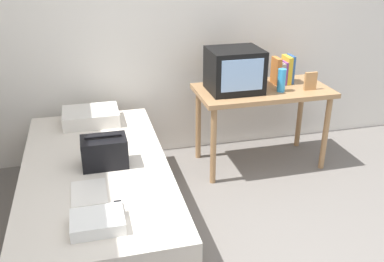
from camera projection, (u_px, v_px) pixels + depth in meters
name	position (u px, v px, depth m)	size (l,w,h in m)	color
wall_back	(191.00, 14.00, 3.82)	(5.20, 0.10, 2.60)	silver
bed	(99.00, 198.00, 2.99)	(1.00, 2.00, 0.52)	#9E754C
desk	(262.00, 98.00, 3.75)	(1.16, 0.60, 0.73)	#9E754C
tv	(234.00, 70.00, 3.58)	(0.44, 0.39, 0.36)	black
water_bottle	(282.00, 80.00, 3.60)	(0.07, 0.07, 0.20)	#3399DB
book_row	(283.00, 71.00, 3.80)	(0.17, 0.17, 0.25)	#CC7233
picture_frame	(310.00, 81.00, 3.64)	(0.11, 0.02, 0.16)	#B27F4C
pillow	(91.00, 116.00, 3.53)	(0.45, 0.34, 0.11)	silver
handbag	(104.00, 152.00, 2.84)	(0.30, 0.20, 0.22)	black
magazine	(89.00, 192.00, 2.56)	(0.21, 0.29, 0.01)	white
remote_dark	(119.00, 209.00, 2.39)	(0.04, 0.16, 0.02)	black
folded_towel	(98.00, 222.00, 2.24)	(0.28, 0.22, 0.07)	white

